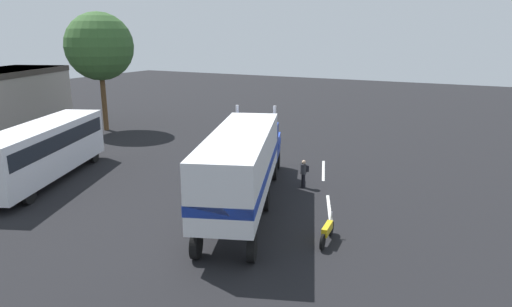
{
  "coord_description": "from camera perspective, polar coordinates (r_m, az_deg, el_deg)",
  "views": [
    {
      "loc": [
        -24.99,
        -12.32,
        8.56
      ],
      "look_at": [
        -1.85,
        -0.45,
        1.6
      ],
      "focal_mm": 31.68,
      "sensor_mm": 36.0,
      "label": 1
    }
  ],
  "objects": [
    {
      "name": "lane_stripe_mid",
      "position": [
        22.92,
        9.26,
        -7.14
      ],
      "size": [
        4.17,
        1.71,
        0.01
      ],
      "primitive_type": "cube",
      "rotation": [
        0.0,
        0.0,
        0.36
      ],
      "color": "silver",
      "rests_on": "ground_plane"
    },
    {
      "name": "motorcycle",
      "position": [
        19.49,
        8.97,
        -9.7
      ],
      "size": [
        2.11,
        0.33,
        1.12
      ],
      "color": "black",
      "rests_on": "ground_plane"
    },
    {
      "name": "parked_bus",
      "position": [
        29.28,
        -25.34,
        0.7
      ],
      "size": [
        11.15,
        6.52,
        3.4
      ],
      "color": "silver",
      "rests_on": "ground_plane"
    },
    {
      "name": "tree_center",
      "position": [
        42.59,
        -19.18,
        12.63
      ],
      "size": [
        5.88,
        5.88,
        10.37
      ],
      "color": "brown",
      "rests_on": "ground_plane"
    },
    {
      "name": "lane_stripe_near",
      "position": [
        29.4,
        8.51,
        -2.11
      ],
      "size": [
        4.22,
        1.56,
        0.01
      ],
      "primitive_type": "cube",
      "rotation": [
        0.0,
        0.0,
        0.33
      ],
      "color": "silver",
      "rests_on": "ground_plane"
    },
    {
      "name": "semi_truck",
      "position": [
        22.14,
        -1.54,
        -0.85
      ],
      "size": [
        14.13,
        7.27,
        4.5
      ],
      "color": "#193399",
      "rests_on": "ground_plane"
    },
    {
      "name": "person_bystander",
      "position": [
        25.77,
        6.06,
        -2.41
      ],
      "size": [
        0.44,
        0.47,
        1.63
      ],
      "color": "black",
      "rests_on": "ground_plane"
    },
    {
      "name": "ground_plane",
      "position": [
        29.15,
        0.88,
        -2.1
      ],
      "size": [
        120.0,
        120.0,
        0.0
      ],
      "primitive_type": "plane",
      "color": "black"
    }
  ]
}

